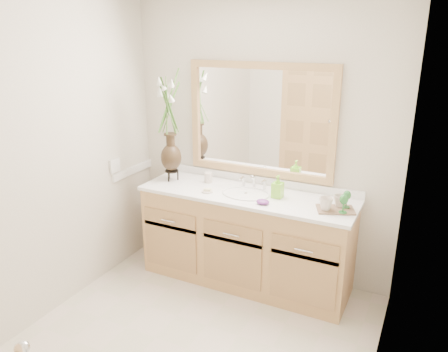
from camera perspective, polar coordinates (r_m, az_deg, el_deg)
The scene contains 19 objects.
floor at distance 3.32m, azimuth -4.87°, elevation -21.57°, with size 2.60×2.60×0.00m, color beige.
wall_back at distance 3.82m, azimuth 4.78°, elevation 4.30°, with size 2.40×0.02×2.40m, color silver.
wall_left at distance 3.47m, azimuth -22.65°, elevation 1.46°, with size 0.02×2.60×2.40m, color silver.
wall_right at distance 2.35m, azimuth 20.39°, elevation -6.08°, with size 0.02×2.60×2.40m, color silver.
vanity at distance 3.85m, azimuth 2.87°, elevation -8.25°, with size 1.80×0.55×0.80m.
counter at distance 3.69m, azimuth 2.97°, elevation -2.47°, with size 1.84×0.57×0.03m, color white.
sink at distance 3.68m, azimuth 2.85°, elevation -3.13°, with size 0.38×0.34×0.23m.
mirror at distance 3.76m, azimuth 4.74°, elevation 7.26°, with size 1.32×0.04×0.97m.
switch_plate at distance 4.04m, azimuth -14.09°, elevation 1.33°, with size 0.02×0.12×0.12m, color white.
flower_vase at distance 3.87m, azimuth -7.15°, elevation 8.08°, with size 0.22×0.22×0.90m.
tumbler at distance 3.93m, azimuth -2.05°, elevation -0.19°, with size 0.07×0.07×0.09m, color beige.
soap_dish at distance 3.70m, azimuth -2.19°, elevation -1.97°, with size 0.10×0.10×0.03m.
soap_bottle at distance 3.58m, azimuth 7.02°, elevation -1.52°, with size 0.08×0.08×0.17m, color #85E235.
purple_dish at distance 3.46m, azimuth 5.09°, elevation -3.37°, with size 0.11×0.08×0.04m, color #6A297D.
tray at distance 3.43m, azimuth 14.35°, elevation -4.26°, with size 0.28×0.18×0.01m, color brown.
mug_left at distance 3.37m, azimuth 13.15°, elevation -3.49°, with size 0.11×0.10×0.11m, color beige.
mug_right at distance 3.46m, azimuth 14.90°, elevation -3.11°, with size 0.10×0.09×0.10m, color beige.
goblet_front at distance 3.34m, azimuth 15.38°, elevation -3.10°, with size 0.06×0.06×0.14m.
goblet_back at distance 3.44m, azimuth 15.76°, elevation -2.56°, with size 0.06×0.06×0.13m.
Camera 1 is at (1.36, -2.15, 2.13)m, focal length 35.00 mm.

